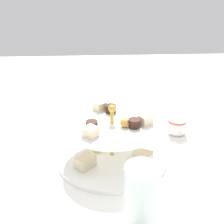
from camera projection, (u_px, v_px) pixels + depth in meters
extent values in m
plane|color=white|center=(112.00, 157.00, 0.74)|extent=(2.40, 2.40, 0.00)
cylinder|color=white|center=(112.00, 156.00, 0.74)|extent=(0.30, 0.30, 0.01)
cylinder|color=white|center=(112.00, 124.00, 0.70)|extent=(0.25, 0.25, 0.01)
cylinder|color=gold|center=(112.00, 134.00, 0.71)|extent=(0.01, 0.01, 0.15)
sphere|color=gold|center=(112.00, 108.00, 0.68)|extent=(0.02, 0.02, 0.02)
cube|color=beige|center=(143.00, 156.00, 0.70)|extent=(0.06, 0.05, 0.03)
cube|color=beige|center=(108.00, 134.00, 0.81)|extent=(0.04, 0.05, 0.03)
cube|color=beige|center=(85.00, 162.00, 0.68)|extent=(0.06, 0.06, 0.03)
cylinder|color=#E5C660|center=(98.00, 147.00, 0.76)|extent=(0.04, 0.04, 0.01)
cylinder|color=#381E14|center=(110.00, 109.00, 0.75)|extent=(0.03, 0.03, 0.02)
cylinder|color=#381E14|center=(92.00, 125.00, 0.66)|extent=(0.03, 0.03, 0.02)
cylinder|color=#381E14|center=(134.00, 123.00, 0.67)|extent=(0.03, 0.03, 0.02)
cube|color=beige|center=(91.00, 132.00, 0.63)|extent=(0.04, 0.04, 0.02)
cube|color=beige|center=(146.00, 120.00, 0.68)|extent=(0.04, 0.04, 0.02)
cube|color=beige|center=(100.00, 106.00, 0.76)|extent=(0.04, 0.04, 0.02)
sphere|color=gold|center=(125.00, 123.00, 0.67)|extent=(0.02, 0.02, 0.02)
cylinder|color=silver|center=(141.00, 197.00, 0.51)|extent=(0.07, 0.07, 0.14)
cylinder|color=silver|center=(142.00, 114.00, 0.92)|extent=(0.06, 0.06, 0.07)
cylinder|color=white|center=(176.00, 133.00, 0.86)|extent=(0.09, 0.09, 0.01)
cylinder|color=white|center=(177.00, 126.00, 0.85)|extent=(0.06, 0.06, 0.04)
cylinder|color=#D14C56|center=(177.00, 121.00, 0.84)|extent=(0.06, 0.06, 0.01)
cube|color=silver|center=(4.00, 184.00, 0.64)|extent=(0.04, 0.17, 0.00)
cube|color=silver|center=(220.00, 171.00, 0.68)|extent=(0.08, 0.16, 0.00)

